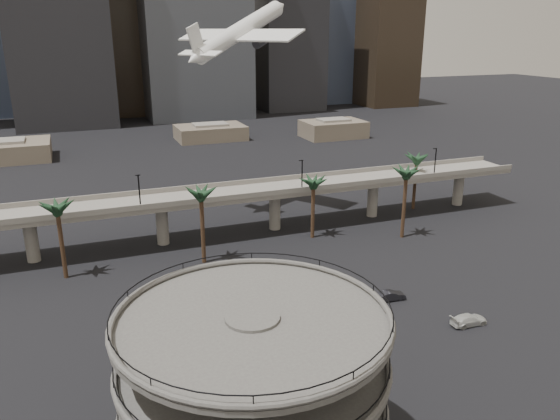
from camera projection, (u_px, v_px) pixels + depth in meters
name	position (u px, v px, depth m)	size (l,w,h in m)	color
ground	(363.00, 416.00, 55.88)	(700.00, 700.00, 0.00)	black
parking_ramp	(254.00, 385.00, 44.80)	(22.20, 22.20, 17.35)	#4B4946
overpass	(220.00, 199.00, 102.27)	(130.00, 9.30, 14.70)	gray
palm_trees	(293.00, 184.00, 98.06)	(76.40, 18.40, 14.00)	#412C1C
low_buildings	(172.00, 138.00, 183.34)	(135.00, 27.50, 6.80)	brown
skyline	(154.00, 20.00, 240.16)	(269.00, 86.00, 113.95)	gray
airborne_jet	(240.00, 32.00, 111.56)	(28.65, 27.28, 14.36)	white
car_a	(339.00, 316.00, 73.96)	(1.67, 4.16, 1.42)	red
car_b	(391.00, 296.00, 79.57)	(1.53, 4.38, 1.44)	black
car_c	(469.00, 320.00, 72.92)	(2.09, 5.14, 1.49)	beige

